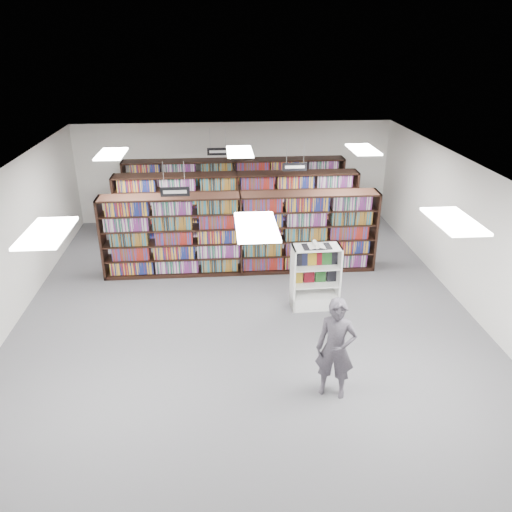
{
  "coord_description": "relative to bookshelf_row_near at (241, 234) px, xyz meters",
  "views": [
    {
      "loc": [
        -0.55,
        -9.82,
        5.78
      ],
      "look_at": [
        0.27,
        0.5,
        1.1
      ],
      "focal_mm": 35.0,
      "sensor_mm": 36.0,
      "label": 1
    }
  ],
  "objects": [
    {
      "name": "aisle_sign_center",
      "position": [
        -0.5,
        3.0,
        1.48
      ],
      "size": [
        0.65,
        0.02,
        0.8
      ],
      "color": "#B2B2B7",
      "rests_on": "ceiling"
    },
    {
      "name": "troffer_back_right",
      "position": [
        3.0,
        0.0,
        2.11
      ],
      "size": [
        0.6,
        1.2,
        0.04
      ],
      "primitive_type": "cube",
      "color": "white",
      "rests_on": "ceiling"
    },
    {
      "name": "endcap_display",
      "position": [
        1.57,
        -1.93,
        -0.55
      ],
      "size": [
        1.08,
        0.56,
        1.49
      ],
      "rotation": [
        0.0,
        0.0,
        0.02
      ],
      "color": "white",
      "rests_on": "floor"
    },
    {
      "name": "wall_right",
      "position": [
        5.0,
        -2.0,
        0.55
      ],
      "size": [
        0.1,
        12.0,
        3.2
      ],
      "primitive_type": "cube",
      "color": "white",
      "rests_on": "ground"
    },
    {
      "name": "bookshelf_row_near",
      "position": [
        0.0,
        0.0,
        0.0
      ],
      "size": [
        7.0,
        0.6,
        2.1
      ],
      "color": "black",
      "rests_on": "floor"
    },
    {
      "name": "open_book",
      "position": [
        1.55,
        -1.99,
        0.47
      ],
      "size": [
        0.63,
        0.38,
        0.13
      ],
      "rotation": [
        0.0,
        0.0,
        0.03
      ],
      "color": "black",
      "rests_on": "endcap_display"
    },
    {
      "name": "troffer_front_right",
      "position": [
        3.0,
        -5.0,
        2.11
      ],
      "size": [
        0.6,
        1.2,
        0.04
      ],
      "primitive_type": "cube",
      "color": "white",
      "rests_on": "ceiling"
    },
    {
      "name": "bookshelf_row_far",
      "position": [
        0.0,
        3.7,
        0.0
      ],
      "size": [
        7.0,
        0.6,
        2.1
      ],
      "color": "black",
      "rests_on": "floor"
    },
    {
      "name": "troffer_back_left",
      "position": [
        -3.0,
        0.0,
        2.11
      ],
      "size": [
        0.6,
        1.2,
        0.04
      ],
      "primitive_type": "cube",
      "color": "white",
      "rests_on": "ceiling"
    },
    {
      "name": "wall_left",
      "position": [
        -5.0,
        -2.0,
        0.55
      ],
      "size": [
        0.1,
        12.0,
        3.2
      ],
      "primitive_type": "cube",
      "color": "white",
      "rests_on": "ground"
    },
    {
      "name": "aisle_sign_right",
      "position": [
        1.5,
        1.0,
        1.48
      ],
      "size": [
        0.65,
        0.02,
        0.8
      ],
      "color": "#B2B2B7",
      "rests_on": "ceiling"
    },
    {
      "name": "troffer_front_left",
      "position": [
        -3.0,
        -5.0,
        2.11
      ],
      "size": [
        0.6,
        1.2,
        0.04
      ],
      "primitive_type": "cube",
      "color": "white",
      "rests_on": "ceiling"
    },
    {
      "name": "troffer_front_center",
      "position": [
        0.0,
        -5.0,
        2.11
      ],
      "size": [
        0.6,
        1.2,
        0.04
      ],
      "primitive_type": "cube",
      "color": "white",
      "rests_on": "ceiling"
    },
    {
      "name": "shopper",
      "position": [
        1.34,
        -4.98,
        -0.13
      ],
      "size": [
        0.78,
        0.64,
        1.84
      ],
      "primitive_type": "imported",
      "rotation": [
        0.0,
        0.0,
        -0.35
      ],
      "color": "#4B4751",
      "rests_on": "floor"
    },
    {
      "name": "troffer_back_center",
      "position": [
        0.0,
        0.0,
        2.11
      ],
      "size": [
        0.6,
        1.2,
        0.04
      ],
      "primitive_type": "cube",
      "color": "white",
      "rests_on": "ceiling"
    },
    {
      "name": "wall_back",
      "position": [
        0.0,
        4.0,
        0.55
      ],
      "size": [
        10.0,
        0.1,
        3.2
      ],
      "primitive_type": "cube",
      "color": "white",
      "rests_on": "ground"
    },
    {
      "name": "wall_front",
      "position": [
        0.0,
        -8.0,
        0.55
      ],
      "size": [
        10.0,
        0.1,
        3.2
      ],
      "primitive_type": "cube",
      "color": "white",
      "rests_on": "ground"
    },
    {
      "name": "aisle_sign_left",
      "position": [
        -1.5,
        -1.0,
        1.48
      ],
      "size": [
        0.65,
        0.02,
        0.8
      ],
      "color": "#B2B2B7",
      "rests_on": "ceiling"
    },
    {
      "name": "bookshelf_row_mid",
      "position": [
        0.0,
        2.0,
        0.0
      ],
      "size": [
        7.0,
        0.6,
        2.1
      ],
      "color": "black",
      "rests_on": "floor"
    },
    {
      "name": "ceiling",
      "position": [
        0.0,
        -2.0,
        2.15
      ],
      "size": [
        10.0,
        12.0,
        0.1
      ],
      "primitive_type": "cube",
      "color": "white",
      "rests_on": "wall_back"
    },
    {
      "name": "floor",
      "position": [
        0.0,
        -2.0,
        -1.05
      ],
      "size": [
        12.0,
        12.0,
        0.0
      ],
      "primitive_type": "plane",
      "color": "#5A5A5F",
      "rests_on": "ground"
    }
  ]
}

